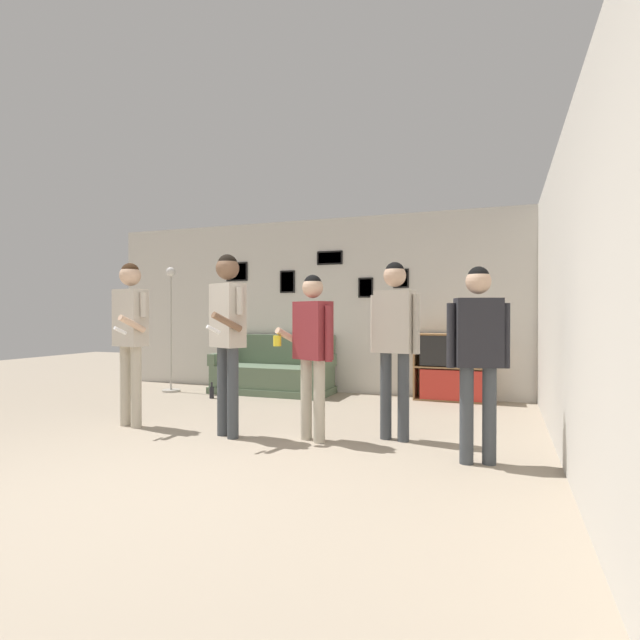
# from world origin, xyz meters

# --- Properties ---
(ground_plane) EXTENTS (20.00, 20.00, 0.00)m
(ground_plane) POSITION_xyz_m (0.00, 0.00, 0.00)
(ground_plane) COLOR gray
(wall_back) EXTENTS (8.06, 0.08, 2.70)m
(wall_back) POSITION_xyz_m (-0.00, 4.73, 1.35)
(wall_back) COLOR beige
(wall_back) RESTS_ON ground_plane
(wall_right) EXTENTS (0.06, 7.10, 2.70)m
(wall_right) POSITION_xyz_m (2.86, 2.35, 1.35)
(wall_right) COLOR beige
(wall_right) RESTS_ON ground_plane
(couch) EXTENTS (1.84, 0.80, 0.88)m
(couch) POSITION_xyz_m (-0.93, 4.31, 0.29)
(couch) COLOR #5B7056
(couch) RESTS_ON ground_plane
(bookshelf) EXTENTS (1.05, 0.30, 0.94)m
(bookshelf) POSITION_xyz_m (1.73, 4.51, 0.47)
(bookshelf) COLOR olive
(bookshelf) RESTS_ON ground_plane
(floor_lamp) EXTENTS (0.28, 0.28, 1.95)m
(floor_lamp) POSITION_xyz_m (-2.49, 3.87, 1.04)
(floor_lamp) COLOR #ADA89E
(floor_lamp) RESTS_ON ground_plane
(person_player_foreground_left) EXTENTS (0.49, 0.53, 1.76)m
(person_player_foreground_left) POSITION_xyz_m (-1.37, 1.68, 1.09)
(person_player_foreground_left) COLOR #B7AD99
(person_player_foreground_left) RESTS_ON ground_plane
(person_player_foreground_center) EXTENTS (0.46, 0.60, 1.80)m
(person_player_foreground_center) POSITION_xyz_m (-0.16, 1.64, 1.12)
(person_player_foreground_center) COLOR #3D4247
(person_player_foreground_center) RESTS_ON ground_plane
(person_watcher_holding_cup) EXTENTS (0.57, 0.35, 1.58)m
(person_watcher_holding_cup) POSITION_xyz_m (0.68, 1.78, 0.96)
(person_watcher_holding_cup) COLOR #B7AD99
(person_watcher_holding_cup) RESTS_ON ground_plane
(person_spectator_near_bookshelf) EXTENTS (0.49, 0.26, 1.71)m
(person_spectator_near_bookshelf) POSITION_xyz_m (1.41, 2.08, 1.05)
(person_spectator_near_bookshelf) COLOR #3D4247
(person_spectator_near_bookshelf) RESTS_ON ground_plane
(person_spectator_far_right) EXTENTS (0.48, 0.29, 1.59)m
(person_spectator_far_right) POSITION_xyz_m (2.20, 1.56, 0.97)
(person_spectator_far_right) COLOR #3D4247
(person_spectator_far_right) RESTS_ON ground_plane
(bottle_on_floor) EXTENTS (0.07, 0.07, 0.23)m
(bottle_on_floor) POSITION_xyz_m (-1.54, 3.54, 0.09)
(bottle_on_floor) COLOR black
(bottle_on_floor) RESTS_ON ground_plane
(drinking_cup) EXTENTS (0.08, 0.08, 0.11)m
(drinking_cup) POSITION_xyz_m (1.81, 4.51, 0.99)
(drinking_cup) COLOR white
(drinking_cup) RESTS_ON bookshelf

